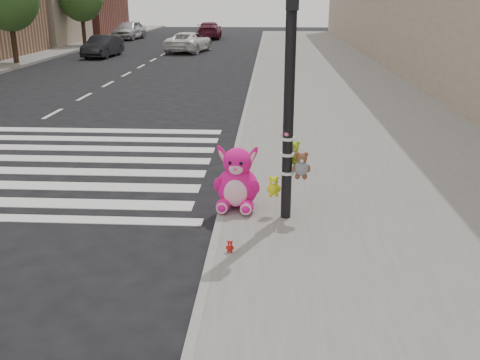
# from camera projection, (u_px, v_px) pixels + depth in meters

# --- Properties ---
(ground) EXTENTS (120.00, 120.00, 0.00)m
(ground) POSITION_uv_depth(u_px,v_px,m) (92.00, 275.00, 7.09)
(ground) COLOR black
(ground) RESTS_ON ground
(sidewalk_near) EXTENTS (7.00, 80.00, 0.14)m
(sidewalk_near) POSITION_uv_depth(u_px,v_px,m) (358.00, 115.00, 16.24)
(sidewalk_near) COLOR slate
(sidewalk_near) RESTS_ON ground
(curb_edge) EXTENTS (0.12, 80.00, 0.15)m
(curb_edge) POSITION_uv_depth(u_px,v_px,m) (245.00, 114.00, 16.42)
(curb_edge) COLOR gray
(curb_edge) RESTS_ON ground
(signal_pole) EXTENTS (0.69, 0.50, 4.00)m
(signal_pole) POSITION_uv_depth(u_px,v_px,m) (290.00, 118.00, 8.09)
(signal_pole) COLOR black
(signal_pole) RESTS_ON sidewalk_near
(pink_bunny) EXTENTS (0.77, 0.84, 1.09)m
(pink_bunny) POSITION_uv_depth(u_px,v_px,m) (237.00, 182.00, 8.85)
(pink_bunny) COLOR #EF148A
(pink_bunny) RESTS_ON sidewalk_near
(red_teddy) EXTENTS (0.12, 0.09, 0.17)m
(red_teddy) POSITION_uv_depth(u_px,v_px,m) (230.00, 246.00, 7.39)
(red_teddy) COLOR red
(red_teddy) RESTS_ON sidewalk_near
(car_dark_far) EXTENTS (1.62, 3.96, 1.28)m
(car_dark_far) POSITION_uv_depth(u_px,v_px,m) (103.00, 46.00, 32.19)
(car_dark_far) COLOR black
(car_dark_far) RESTS_ON ground
(car_white_near) EXTENTS (2.86, 4.90, 1.28)m
(car_white_near) POSITION_uv_depth(u_px,v_px,m) (189.00, 42.00, 35.07)
(car_white_near) COLOR white
(car_white_near) RESTS_ON ground
(car_maroon_near) EXTENTS (2.20, 4.92, 1.40)m
(car_maroon_near) POSITION_uv_depth(u_px,v_px,m) (209.00, 30.00, 46.07)
(car_maroon_near) COLOR #581928
(car_maroon_near) RESTS_ON ground
(car_silver_deep) EXTENTS (2.34, 4.77, 1.57)m
(car_silver_deep) POSITION_uv_depth(u_px,v_px,m) (129.00, 30.00, 45.43)
(car_silver_deep) COLOR silver
(car_silver_deep) RESTS_ON ground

